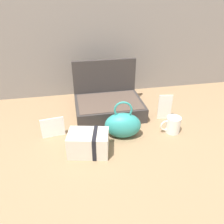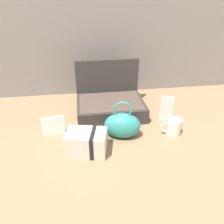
{
  "view_description": "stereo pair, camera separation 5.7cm",
  "coord_description": "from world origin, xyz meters",
  "px_view_note": "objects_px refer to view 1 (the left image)",
  "views": [
    {
      "loc": [
        -0.2,
        -1.12,
        0.76
      ],
      "look_at": [
        0.02,
        -0.02,
        0.13
      ],
      "focal_mm": 35.99,
      "sensor_mm": 36.0,
      "label": 1
    },
    {
      "loc": [
        -0.14,
        -1.13,
        0.76
      ],
      "look_at": [
        0.02,
        -0.02,
        0.13
      ],
      "focal_mm": 35.99,
      "sensor_mm": 36.0,
      "label": 2
    }
  ],
  "objects_px": {
    "teal_pouch_handbag": "(123,125)",
    "info_card_left": "(53,127)",
    "poster_card_right": "(165,107)",
    "cream_toiletry_bag": "(89,143)",
    "coffee_mug": "(173,125)",
    "open_suitcase": "(108,103)"
  },
  "relations": [
    {
      "from": "open_suitcase",
      "to": "cream_toiletry_bag",
      "type": "relative_size",
      "value": 1.93
    },
    {
      "from": "poster_card_right",
      "to": "info_card_left",
      "type": "bearing_deg",
      "value": -166.0
    },
    {
      "from": "open_suitcase",
      "to": "teal_pouch_handbag",
      "type": "height_order",
      "value": "open_suitcase"
    },
    {
      "from": "cream_toiletry_bag",
      "to": "teal_pouch_handbag",
      "type": "bearing_deg",
      "value": 27.78
    },
    {
      "from": "cream_toiletry_bag",
      "to": "poster_card_right",
      "type": "height_order",
      "value": "poster_card_right"
    },
    {
      "from": "cream_toiletry_bag",
      "to": "poster_card_right",
      "type": "xyz_separation_m",
      "value": [
        0.51,
        0.25,
        0.02
      ]
    },
    {
      "from": "open_suitcase",
      "to": "teal_pouch_handbag",
      "type": "distance_m",
      "value": 0.3
    },
    {
      "from": "coffee_mug",
      "to": "poster_card_right",
      "type": "distance_m",
      "value": 0.16
    },
    {
      "from": "open_suitcase",
      "to": "poster_card_right",
      "type": "height_order",
      "value": "open_suitcase"
    },
    {
      "from": "teal_pouch_handbag",
      "to": "info_card_left",
      "type": "distance_m",
      "value": 0.4
    },
    {
      "from": "teal_pouch_handbag",
      "to": "poster_card_right",
      "type": "distance_m",
      "value": 0.34
    },
    {
      "from": "cream_toiletry_bag",
      "to": "poster_card_right",
      "type": "bearing_deg",
      "value": 25.89
    },
    {
      "from": "open_suitcase",
      "to": "cream_toiletry_bag",
      "type": "distance_m",
      "value": 0.44
    },
    {
      "from": "coffee_mug",
      "to": "poster_card_right",
      "type": "xyz_separation_m",
      "value": [
        0.01,
        0.15,
        0.04
      ]
    },
    {
      "from": "info_card_left",
      "to": "poster_card_right",
      "type": "distance_m",
      "value": 0.7
    },
    {
      "from": "teal_pouch_handbag",
      "to": "poster_card_right",
      "type": "height_order",
      "value": "teal_pouch_handbag"
    },
    {
      "from": "teal_pouch_handbag",
      "to": "info_card_left",
      "type": "xyz_separation_m",
      "value": [
        -0.39,
        0.08,
        -0.02
      ]
    },
    {
      "from": "info_card_left",
      "to": "poster_card_right",
      "type": "height_order",
      "value": "poster_card_right"
    },
    {
      "from": "open_suitcase",
      "to": "teal_pouch_handbag",
      "type": "relative_size",
      "value": 1.95
    },
    {
      "from": "open_suitcase",
      "to": "info_card_left",
      "type": "distance_m",
      "value": 0.42
    },
    {
      "from": "teal_pouch_handbag",
      "to": "coffee_mug",
      "type": "height_order",
      "value": "teal_pouch_handbag"
    },
    {
      "from": "teal_pouch_handbag",
      "to": "cream_toiletry_bag",
      "type": "relative_size",
      "value": 0.99
    }
  ]
}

